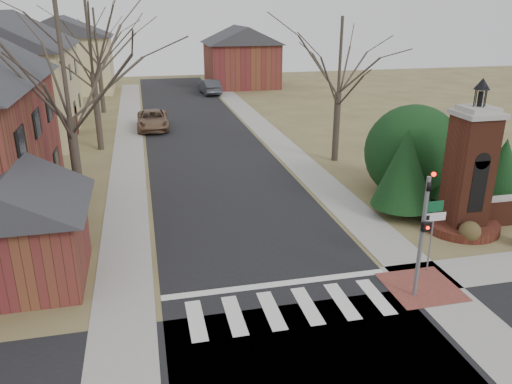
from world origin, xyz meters
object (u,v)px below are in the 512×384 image
object	(u,v)px
brick_gate_monument	(467,182)
distant_car	(210,87)
traffic_signal_pole	(424,225)
sign_post	(433,222)
pickup_truck	(153,120)

from	to	relation	value
brick_gate_monument	distant_car	xyz separation A→B (m)	(-5.60, 38.03, -1.36)
traffic_signal_pole	sign_post	world-z (taller)	traffic_signal_pole
pickup_truck	sign_post	bearing A→B (deg)	-69.46
brick_gate_monument	pickup_truck	world-z (taller)	brick_gate_monument
sign_post	traffic_signal_pole	bearing A→B (deg)	-132.43
traffic_signal_pole	brick_gate_monument	world-z (taller)	brick_gate_monument
traffic_signal_pole	distant_car	distance (m)	42.50
brick_gate_monument	pickup_truck	xyz separation A→B (m)	(-12.33, 22.31, -1.45)
sign_post	brick_gate_monument	bearing A→B (deg)	41.42
sign_post	distant_car	size ratio (longest dim) A/B	0.56
traffic_signal_pole	sign_post	bearing A→B (deg)	47.57
brick_gate_monument	distant_car	distance (m)	38.47
pickup_truck	traffic_signal_pole	bearing A→B (deg)	-72.94
brick_gate_monument	pickup_truck	distance (m)	25.53
traffic_signal_pole	sign_post	size ratio (longest dim) A/B	1.64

